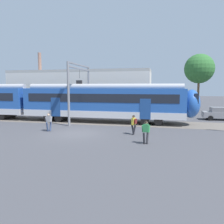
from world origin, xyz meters
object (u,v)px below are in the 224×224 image
(pedestrian_yellow, at_px, (134,123))
(parked_car_grey, at_px, (220,114))
(pedestrian_grey, at_px, (49,120))
(pedestrian_green, at_px, (146,131))

(pedestrian_yellow, relative_size, parked_car_grey, 0.41)
(pedestrian_grey, relative_size, parked_car_grey, 0.41)
(pedestrian_grey, xyz_separation_m, pedestrian_yellow, (7.64, 0.24, 0.00))
(pedestrian_green, relative_size, parked_car_grey, 0.41)
(pedestrian_green, xyz_separation_m, parked_car_grey, (8.02, 13.14, -0.18))
(pedestrian_yellow, height_order, pedestrian_green, same)
(parked_car_grey, bearing_deg, pedestrian_yellow, -131.63)
(pedestrian_yellow, bearing_deg, pedestrian_grey, -178.18)
(pedestrian_yellow, bearing_deg, pedestrian_green, -67.06)
(pedestrian_grey, height_order, pedestrian_yellow, same)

